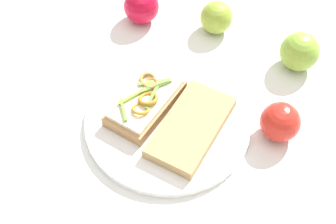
% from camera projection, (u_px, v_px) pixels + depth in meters
% --- Properties ---
extents(ground_plane, '(2.00, 2.00, 0.00)m').
position_uv_depth(ground_plane, '(168.00, 123.00, 0.82)').
color(ground_plane, white).
rests_on(ground_plane, ground).
extents(plate, '(0.30, 0.30, 0.01)m').
position_uv_depth(plate, '(168.00, 121.00, 0.81)').
color(plate, white).
rests_on(plate, ground_plane).
extents(sandwich, '(0.16, 0.17, 0.05)m').
position_uv_depth(sandwich, '(146.00, 101.00, 0.81)').
color(sandwich, '#AD8051').
rests_on(sandwich, plate).
extents(bread_slice_side, '(0.18, 0.20, 0.02)m').
position_uv_depth(bread_slice_side, '(191.00, 127.00, 0.78)').
color(bread_slice_side, tan).
rests_on(bread_slice_side, plate).
extents(apple_0, '(0.10, 0.10, 0.07)m').
position_uv_depth(apple_0, '(280.00, 122.00, 0.78)').
color(apple_0, red).
rests_on(apple_0, ground_plane).
extents(apple_2, '(0.08, 0.08, 0.07)m').
position_uv_depth(apple_2, '(216.00, 17.00, 0.94)').
color(apple_2, '#8AA634').
rests_on(apple_2, ground_plane).
extents(apple_3, '(0.10, 0.10, 0.08)m').
position_uv_depth(apple_3, '(141.00, 6.00, 0.96)').
color(apple_3, red).
rests_on(apple_3, ground_plane).
extents(apple_4, '(0.11, 0.11, 0.08)m').
position_uv_depth(apple_4, '(300.00, 52.00, 0.87)').
color(apple_4, '#81AB38').
rests_on(apple_4, ground_plane).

